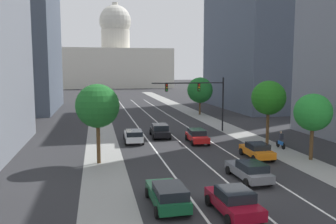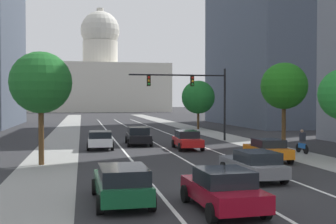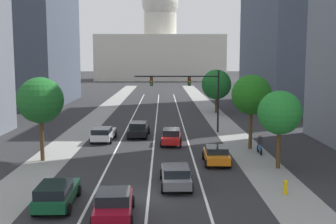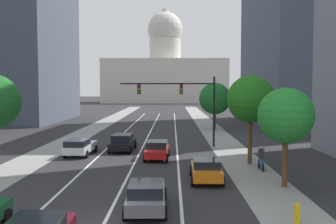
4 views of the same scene
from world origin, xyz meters
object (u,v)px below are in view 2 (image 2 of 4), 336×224
Objects in this scene: car_orange at (268,150)px; car_white at (100,139)px; car_crimson at (223,189)px; street_tree_mid_right at (198,97)px; car_gray at (253,164)px; car_red at (187,139)px; car_green at (122,183)px; car_black at (138,136)px; capitol_building at (100,79)px; street_tree_near_right at (284,86)px; street_tree_near_left at (41,83)px; cyclist at (302,142)px; traffic_signal_mast at (195,89)px.

car_orange is 13.43m from car_white.
car_white is at bearing 6.97° from car_crimson.
car_crimson is at bearing -104.28° from street_tree_mid_right.
car_red is (-0.00, 13.13, 0.03)m from car_gray.
car_black is at bearing -10.35° from car_green.
car_crimson is (3.34, -19.95, -0.02)m from car_white.
capitol_building is 133.42m from car_gray.
street_tree_near_right is at bearing -117.71° from car_black.
car_gray is 0.69× the size of street_tree_near_left.
car_green is 2.65× the size of cyclist.
capitol_building reaches higher than car_orange.
street_tree_mid_right is at bearing -12.90° from car_gray.
traffic_signal_mast is at bearing -22.40° from car_green.
traffic_signal_mast is 18.05m from street_tree_near_left.
traffic_signal_mast reaches higher than car_orange.
car_orange is at bearing -147.34° from car_black.
street_tree_near_left is at bearing -166.51° from street_tree_near_right.
capitol_building is 11.60× the size of car_orange.
car_green is (-4.98, -136.65, -10.60)m from capitol_building.
street_tree_mid_right is (13.83, 21.27, 3.49)m from car_white.
car_red is at bearing 163.51° from street_tree_near_right.
car_red is 2.48× the size of cyclist.
capitol_building reaches higher than car_white.
car_black reaches higher than car_red.
car_green is 0.68× the size of street_tree_near_left.
car_gray is at bearing -122.69° from street_tree_near_right.
car_gray is 1.01× the size of car_green.
street_tree_near_left reaches higher than car_white.
street_tree_near_left is (-8.75, -126.15, -6.54)m from capitol_building.
traffic_signal_mast is at bearing -59.11° from car_white.
street_tree_near_right is at bearing 13.49° from street_tree_near_left.
car_crimson is 19.81m from street_tree_near_right.
street_tree_mid_right is (10.50, 18.83, 3.47)m from car_black.
car_orange is 0.61× the size of street_tree_near_left.
car_white is at bearing 67.00° from cyclist.
car_green is at bearing 134.18° from car_orange.
street_tree_near_right is at bearing -85.90° from capitol_building.
car_red is 8.58m from cyclist.
car_crimson is (0.00, -22.39, -0.05)m from car_black.
car_gray is 0.50× the size of traffic_signal_mast.
traffic_signal_mast is (4.01, -113.38, -6.50)m from capitol_building.
car_red is at bearing -89.20° from capitol_building.
car_black is at bearing -156.08° from traffic_signal_mast.
car_gray is (1.67, -132.99, -10.64)m from capitol_building.
traffic_signal_mast is at bearing -15.35° from car_crimson.
car_white is at bearing 165.27° from street_tree_near_right.
car_orange is at bearing -97.25° from street_tree_mid_right.
car_red and car_crimson have the same top height.
street_tree_near_left is 33.99m from street_tree_mid_right.
car_black reaches higher than car_green.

